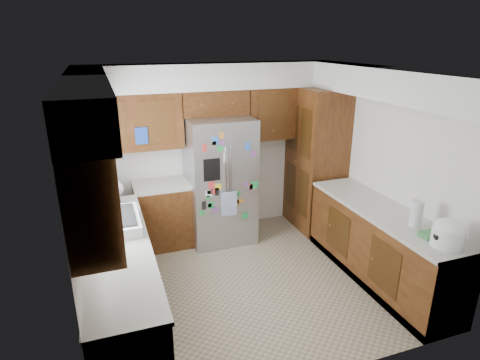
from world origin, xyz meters
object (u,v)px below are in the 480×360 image
Objects in this scene: fridge at (220,181)px; rice_cooker at (449,233)px; pantry at (316,160)px; paper_towel at (416,214)px.

fridge is 5.72× the size of rice_cooker.
fridge is (-1.50, 0.05, -0.17)m from pantry.
pantry is at bearing 90.62° from paper_towel.
paper_towel is (0.02, 0.45, 0.00)m from rice_cooker.
paper_towel is (1.52, -2.14, 0.16)m from fridge.
fridge reaches higher than paper_towel.
rice_cooker is at bearing -90.01° from pantry.
fridge is 2.99m from rice_cooker.
paper_towel is at bearing 87.07° from rice_cooker.
pantry is 1.19× the size of fridge.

